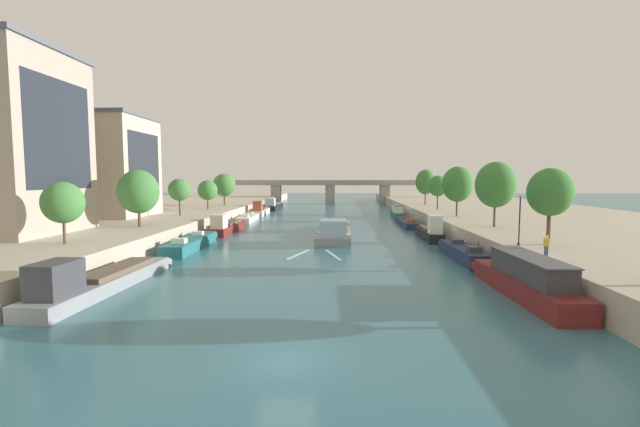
% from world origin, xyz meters
% --- Properties ---
extents(ground_plane, '(400.00, 400.00, 0.00)m').
position_xyz_m(ground_plane, '(0.00, 0.00, 0.00)').
color(ground_plane, '#336675').
extents(quay_left, '(36.00, 170.00, 2.16)m').
position_xyz_m(quay_left, '(-34.32, 55.00, 1.08)').
color(quay_left, '#B2A893').
rests_on(quay_left, ground).
extents(quay_right, '(36.00, 170.00, 2.16)m').
position_xyz_m(quay_right, '(34.32, 55.00, 1.08)').
color(quay_right, '#B2A893').
rests_on(quay_right, ground).
extents(barge_midriver, '(4.64, 21.48, 2.81)m').
position_xyz_m(barge_midriver, '(1.86, 39.25, 0.84)').
color(barge_midriver, gray).
rests_on(barge_midriver, ground).
extents(wake_behind_barge, '(5.60, 5.94, 0.03)m').
position_xyz_m(wake_behind_barge, '(-0.06, 25.61, 0.01)').
color(wake_behind_barge, '#A5D1DB').
rests_on(wake_behind_barge, ground).
extents(moored_boat_left_end, '(3.16, 15.93, 3.01)m').
position_xyz_m(moored_boat_left_end, '(-14.18, 10.50, 0.87)').
color(moored_boat_left_end, gray).
rests_on(moored_boat_left_end, ground).
extents(moored_boat_left_far, '(2.78, 13.69, 2.29)m').
position_xyz_m(moored_boat_left_far, '(-14.16, 29.04, 0.62)').
color(moored_boat_left_far, '#23666B').
rests_on(moored_boat_left_far, ground).
extents(moored_boat_left_lone, '(2.57, 13.67, 2.91)m').
position_xyz_m(moored_boat_left_lone, '(-13.81, 43.30, 0.86)').
color(moored_boat_left_lone, maroon).
rests_on(moored_boat_left_lone, ground).
extents(moored_boat_left_second, '(2.91, 12.63, 2.08)m').
position_xyz_m(moored_boat_left_second, '(-14.16, 59.59, 0.52)').
color(moored_boat_left_second, silver).
rests_on(moored_boat_left_second, ground).
extents(moored_boat_left_upstream, '(2.71, 13.01, 3.13)m').
position_xyz_m(moored_boat_left_upstream, '(-14.17, 72.49, 0.92)').
color(moored_boat_left_upstream, silver).
rests_on(moored_boat_left_upstream, ground).
extents(moored_boat_left_near, '(3.08, 15.96, 2.94)m').
position_xyz_m(moored_boat_left_near, '(-13.88, 88.59, 0.89)').
color(moored_boat_left_near, black).
rests_on(moored_boat_left_near, ground).
extents(moored_boat_right_near, '(2.84, 13.46, 2.87)m').
position_xyz_m(moored_boat_right_near, '(14.69, 10.64, 1.20)').
color(moored_boat_right_near, maroon).
rests_on(moored_boat_right_near, ground).
extents(moored_boat_right_midway, '(2.37, 11.00, 2.39)m').
position_xyz_m(moored_boat_right_midway, '(14.39, 23.63, 0.68)').
color(moored_boat_right_midway, '#1E284C').
rests_on(moored_boat_right_midway, ground).
extents(moored_boat_right_far, '(2.07, 10.46, 3.35)m').
position_xyz_m(moored_boat_right_far, '(14.04, 37.04, 0.97)').
color(moored_boat_right_far, black).
rests_on(moored_boat_right_far, ground).
extents(moored_boat_right_lone, '(2.58, 13.05, 2.08)m').
position_xyz_m(moored_boat_right_lone, '(13.77, 52.68, 0.52)').
color(moored_boat_right_lone, '#1E284C').
rests_on(moored_boat_right_lone, ground).
extents(moored_boat_right_upstream, '(2.11, 11.43, 2.49)m').
position_xyz_m(moored_boat_right_upstream, '(14.05, 67.72, 1.04)').
color(moored_boat_right_upstream, '#23666B').
rests_on(moored_boat_right_upstream, ground).
extents(tree_left_nearest, '(3.46, 3.46, 5.40)m').
position_xyz_m(tree_left_nearest, '(-21.54, 18.19, 5.75)').
color(tree_left_nearest, brown).
rests_on(tree_left_nearest, quay_left).
extents(tree_left_far, '(4.66, 4.66, 6.66)m').
position_xyz_m(tree_left_far, '(-20.94, 31.10, 6.27)').
color(tree_left_far, brown).
rests_on(tree_left_far, quay_left).
extents(tree_left_by_lamp, '(3.32, 3.32, 5.57)m').
position_xyz_m(tree_left_by_lamp, '(-21.68, 46.03, 6.04)').
color(tree_left_by_lamp, brown).
rests_on(tree_left_by_lamp, quay_left).
extents(tree_left_end_of_row, '(3.49, 3.49, 5.26)m').
position_xyz_m(tree_left_end_of_row, '(-21.25, 58.73, 5.61)').
color(tree_left_end_of_row, brown).
rests_on(tree_left_end_of_row, quay_left).
extents(tree_left_second, '(4.61, 4.61, 6.54)m').
position_xyz_m(tree_left_second, '(-21.32, 70.46, 6.36)').
color(tree_left_second, brown).
rests_on(tree_left_second, quay_left).
extents(tree_right_nearest, '(3.72, 3.72, 6.57)m').
position_xyz_m(tree_right_nearest, '(20.28, 19.33, 6.67)').
color(tree_right_nearest, brown).
rests_on(tree_right_nearest, quay_right).
extents(tree_right_distant, '(4.58, 4.58, 7.57)m').
position_xyz_m(tree_right_distant, '(20.50, 32.66, 7.08)').
color(tree_right_distant, brown).
rests_on(tree_right_distant, quay_right).
extents(tree_right_far, '(4.45, 4.45, 7.37)m').
position_xyz_m(tree_right_far, '(19.90, 46.31, 6.92)').
color(tree_right_far, brown).
rests_on(tree_right_far, quay_right).
extents(tree_right_by_lamp, '(3.42, 3.42, 6.10)m').
position_xyz_m(tree_right_by_lamp, '(20.25, 60.15, 6.38)').
color(tree_right_by_lamp, brown).
rests_on(tree_right_by_lamp, quay_right).
extents(tree_right_second, '(4.17, 4.17, 7.42)m').
position_xyz_m(tree_right_second, '(20.80, 73.76, 6.96)').
color(tree_right_second, brown).
rests_on(tree_right_second, quay_right).
extents(lamppost_right_bank, '(0.28, 0.28, 4.40)m').
position_xyz_m(lamppost_right_bank, '(17.63, 18.89, 4.59)').
color(lamppost_right_bank, black).
rests_on(lamppost_right_bank, quay_right).
extents(building_left_middle, '(15.31, 12.71, 14.97)m').
position_xyz_m(building_left_middle, '(-33.83, 44.94, 9.67)').
color(building_left_middle, beige).
rests_on(building_left_middle, quay_left).
extents(bridge_far, '(56.64, 4.40, 7.09)m').
position_xyz_m(bridge_far, '(0.00, 111.10, 4.46)').
color(bridge_far, gray).
rests_on(bridge_far, ground).
extents(person_on_quay, '(0.30, 0.51, 1.62)m').
position_xyz_m(person_on_quay, '(17.23, 13.26, 3.09)').
color(person_on_quay, navy).
rests_on(person_on_quay, quay_right).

